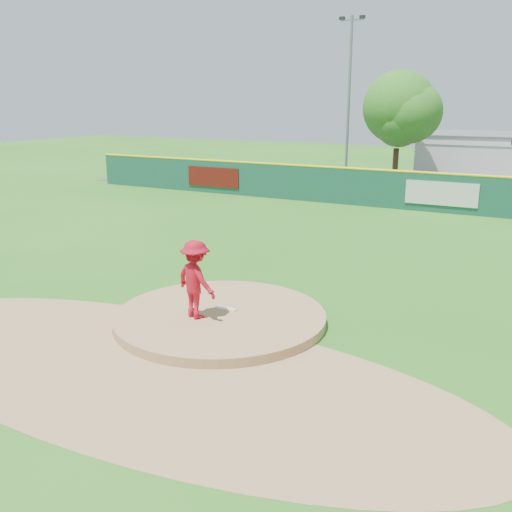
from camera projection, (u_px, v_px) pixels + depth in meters
The scene contains 12 objects.
ground at pixel (220, 322), 14.88m from camera, with size 120.00×120.00×0.00m, color #286B19.
pitchers_mound at pixel (220, 322), 14.88m from camera, with size 5.50×5.50×0.50m, color #9E774C.
pitching_rubber at pixel (226, 309), 15.06m from camera, with size 0.60×0.15×0.04m, color white.
infield_dirt_arc at pixel (148, 368), 12.32m from camera, with size 15.40×15.40×0.01m, color #9E774C.
parking_lot at pixel (431, 187), 37.89m from camera, with size 44.00×16.00×0.02m, color #38383A.
pitcher at pixel (196, 279), 14.28m from camera, with size 1.30×0.75×2.01m, color #A60E1F.
van at pixel (436, 192), 31.77m from camera, with size 2.09×4.53×1.26m, color silver.
fence_banners at pixel (316, 185), 31.96m from camera, with size 17.23×0.04×1.20m.
playground_slide at pixel (219, 171), 40.07m from camera, with size 0.96×2.71×1.50m.
outfield_fence at pixel (398, 189), 29.93m from camera, with size 40.00×0.14×2.07m.
deciduous_tree at pixel (398, 117), 35.88m from camera, with size 5.60×5.60×7.36m.
light_pole_left at pixel (349, 93), 38.99m from camera, with size 1.75×0.25×11.00m.
Camera 1 is at (7.32, -11.84, 5.61)m, focal length 40.00 mm.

